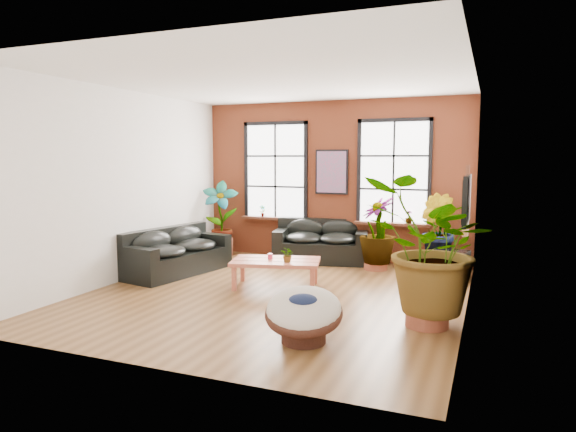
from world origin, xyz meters
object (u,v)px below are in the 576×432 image
sofa_back (321,242)px  sofa_left (175,253)px  papasan_chair (304,313)px  coffee_table (276,263)px

sofa_back → sofa_left: bearing=-148.8°
sofa_back → sofa_left: size_ratio=0.91×
sofa_back → sofa_left: (-2.31, -2.18, -0.02)m
sofa_left → papasan_chair: size_ratio=2.06×
sofa_left → coffee_table: sofa_left is taller
coffee_table → papasan_chair: size_ratio=1.46×
coffee_table → papasan_chair: bearing=-74.3°
coffee_table → papasan_chair: papasan_chair is taller
coffee_table → papasan_chair: (1.39, -2.37, -0.06)m
sofa_left → coffee_table: (2.28, -0.29, 0.03)m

